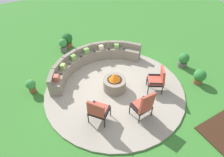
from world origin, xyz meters
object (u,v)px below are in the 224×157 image
(fire_pit, at_px, (115,83))
(potted_plant_3, at_px, (67,40))
(lounge_chair_front_right, at_px, (144,105))
(potted_plant_2, at_px, (63,45))
(potted_plant_4, at_px, (200,76))
(lounge_chair_front_left, at_px, (98,110))
(lounge_chair_back_left, at_px, (158,79))
(curved_stone_bench, at_px, (91,60))
(potted_plant_1, at_px, (31,85))
(potted_plant_0, at_px, (183,60))

(fire_pit, height_order, potted_plant_3, fire_pit)
(lounge_chair_front_right, distance_m, potted_plant_2, 5.29)
(potted_plant_4, bearing_deg, potted_plant_3, 124.49)
(lounge_chair_front_right, relative_size, potted_plant_2, 1.67)
(fire_pit, distance_m, lounge_chair_front_left, 1.63)
(potted_plant_2, bearing_deg, lounge_chair_back_left, -64.03)
(lounge_chair_front_left, relative_size, potted_plant_4, 1.63)
(lounge_chair_back_left, distance_m, potted_plant_4, 1.85)
(fire_pit, xyz_separation_m, curved_stone_bench, (-0.16, 1.78, 0.01))
(fire_pit, bearing_deg, potted_plant_4, -22.99)
(lounge_chair_back_left, bearing_deg, potted_plant_4, -74.05)
(lounge_chair_front_left, xyz_separation_m, potted_plant_1, (-1.56, 2.54, -0.27))
(potted_plant_3, bearing_deg, curved_stone_bench, -82.16)
(curved_stone_bench, height_order, potted_plant_2, curved_stone_bench)
(lounge_chair_front_right, relative_size, potted_plant_1, 1.96)
(lounge_chair_front_right, height_order, potted_plant_4, lounge_chair_front_right)
(fire_pit, xyz_separation_m, potted_plant_0, (3.40, -0.20, -0.00))
(lounge_chair_front_right, relative_size, potted_plant_3, 1.51)
(lounge_chair_front_left, relative_size, lounge_chair_back_left, 1.02)
(lounge_chair_front_right, bearing_deg, potted_plant_3, 91.84)
(potted_plant_2, bearing_deg, potted_plant_0, -42.25)
(fire_pit, height_order, potted_plant_4, fire_pit)
(potted_plant_0, xyz_separation_m, potted_plant_3, (-3.85, 4.09, 0.05))
(fire_pit, distance_m, potted_plant_0, 3.41)
(lounge_chair_front_right, relative_size, potted_plant_0, 1.68)
(potted_plant_2, distance_m, potted_plant_3, 0.44)
(lounge_chair_front_right, distance_m, potted_plant_4, 3.04)
(lounge_chair_front_left, xyz_separation_m, lounge_chair_front_right, (1.36, -0.57, 0.03))
(potted_plant_0, distance_m, potted_plant_2, 5.65)
(potted_plant_1, distance_m, potted_plant_4, 6.58)
(curved_stone_bench, bearing_deg, potted_plant_1, -174.15)
(lounge_chair_front_right, height_order, potted_plant_0, lounge_chair_front_right)
(fire_pit, bearing_deg, lounge_chair_back_left, -30.96)
(potted_plant_4, bearing_deg, curved_stone_bench, 136.70)
(potted_plant_1, relative_size, potted_plant_4, 0.90)
(lounge_chair_front_left, xyz_separation_m, lounge_chair_back_left, (2.60, 0.21, -0.00))
(potted_plant_3, xyz_separation_m, potted_plant_4, (3.59, -5.23, -0.06))
(potted_plant_3, bearing_deg, fire_pit, -83.42)
(potted_plant_1, xyz_separation_m, potted_plant_3, (2.34, 2.39, 0.08))
(potted_plant_1, distance_m, potted_plant_3, 3.35)
(curved_stone_bench, relative_size, potted_plant_4, 6.88)
(curved_stone_bench, relative_size, potted_plant_2, 6.45)
(lounge_chair_back_left, distance_m, potted_plant_0, 2.13)
(fire_pit, relative_size, curved_stone_bench, 0.20)
(curved_stone_bench, relative_size, lounge_chair_front_right, 3.87)
(curved_stone_bench, distance_m, potted_plant_1, 2.65)
(lounge_chair_back_left, height_order, potted_plant_2, lounge_chair_back_left)
(fire_pit, relative_size, potted_plant_1, 1.48)
(fire_pit, relative_size, lounge_chair_front_left, 0.83)
(fire_pit, xyz_separation_m, lounge_chair_back_left, (1.38, -0.83, 0.24))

